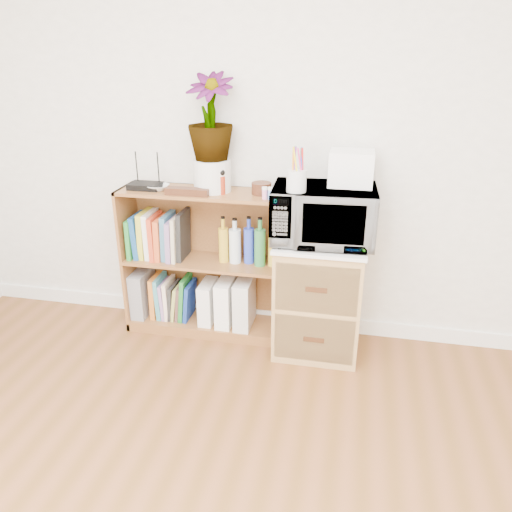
# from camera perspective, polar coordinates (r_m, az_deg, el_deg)

# --- Properties ---
(skirting_board) EXTENTS (4.00, 0.02, 0.10)m
(skirting_board) POSITION_cam_1_polar(r_m,az_deg,el_deg) (3.43, 0.53, -6.90)
(skirting_board) COLOR white
(skirting_board) RESTS_ON ground
(bookshelf) EXTENTS (1.00, 0.30, 0.95)m
(bookshelf) POSITION_cam_1_polar(r_m,az_deg,el_deg) (3.19, -6.11, -0.83)
(bookshelf) COLOR brown
(bookshelf) RESTS_ON ground
(wicker_unit) EXTENTS (0.50, 0.45, 0.70)m
(wicker_unit) POSITION_cam_1_polar(r_m,az_deg,el_deg) (3.05, 7.16, -4.69)
(wicker_unit) COLOR #9E7542
(wicker_unit) RESTS_ON ground
(microwave) EXTENTS (0.59, 0.42, 0.32)m
(microwave) POSITION_cam_1_polar(r_m,az_deg,el_deg) (2.84, 7.67, 4.71)
(microwave) COLOR white
(microwave) RESTS_ON wicker_unit
(pen_cup) EXTENTS (0.11, 0.11, 0.12)m
(pen_cup) POSITION_cam_1_polar(r_m,az_deg,el_deg) (2.68, 4.64, 8.57)
(pen_cup) COLOR silver
(pen_cup) RESTS_ON microwave
(small_appliance) EXTENTS (0.24, 0.20, 0.19)m
(small_appliance) POSITION_cam_1_polar(r_m,az_deg,el_deg) (2.84, 10.83, 9.83)
(small_appliance) COLOR white
(small_appliance) RESTS_ON microwave
(router) EXTENTS (0.19, 0.13, 0.04)m
(router) POSITION_cam_1_polar(r_m,az_deg,el_deg) (3.13, -12.52, 7.83)
(router) COLOR black
(router) RESTS_ON bookshelf
(white_bowl) EXTENTS (0.13, 0.13, 0.03)m
(white_bowl) POSITION_cam_1_polar(r_m,az_deg,el_deg) (3.09, -11.13, 7.71)
(white_bowl) COLOR silver
(white_bowl) RESTS_ON bookshelf
(plant_pot) EXTENTS (0.22, 0.22, 0.19)m
(plant_pot) POSITION_cam_1_polar(r_m,az_deg,el_deg) (3.01, -5.02, 9.18)
(plant_pot) COLOR silver
(plant_pot) RESTS_ON bookshelf
(potted_plant) EXTENTS (0.27, 0.27, 0.49)m
(potted_plant) POSITION_cam_1_polar(r_m,az_deg,el_deg) (2.95, -5.25, 15.57)
(potted_plant) COLOR #2A6829
(potted_plant) RESTS_ON plant_pot
(trinket_box) EXTENTS (0.26, 0.06, 0.04)m
(trinket_box) POSITION_cam_1_polar(r_m,az_deg,el_deg) (2.95, -7.86, 7.31)
(trinket_box) COLOR #321B0D
(trinket_box) RESTS_ON bookshelf
(kokeshi_doll) EXTENTS (0.05, 0.05, 0.11)m
(kokeshi_doll) POSITION_cam_1_polar(r_m,az_deg,el_deg) (2.94, -3.98, 8.08)
(kokeshi_doll) COLOR #9C2913
(kokeshi_doll) RESTS_ON bookshelf
(wooden_bowl) EXTENTS (0.12, 0.12, 0.07)m
(wooden_bowl) POSITION_cam_1_polar(r_m,az_deg,el_deg) (2.94, 0.62, 7.74)
(wooden_bowl) COLOR #3A1C0F
(wooden_bowl) RESTS_ON bookshelf
(paint_jars) EXTENTS (0.12, 0.04, 0.06)m
(paint_jars) POSITION_cam_1_polar(r_m,az_deg,el_deg) (2.84, 1.65, 7.07)
(paint_jars) COLOR #D27584
(paint_jars) RESTS_ON bookshelf
(file_box) EXTENTS (0.09, 0.25, 0.31)m
(file_box) POSITION_cam_1_polar(r_m,az_deg,el_deg) (3.45, -12.81, -4.03)
(file_box) COLOR gray
(file_box) RESTS_ON bookshelf
(magazine_holder_left) EXTENTS (0.09, 0.22, 0.27)m
(magazine_holder_left) POSITION_cam_1_polar(r_m,az_deg,el_deg) (3.29, -5.48, -5.20)
(magazine_holder_left) COLOR white
(magazine_holder_left) RESTS_ON bookshelf
(magazine_holder_mid) EXTENTS (0.10, 0.24, 0.31)m
(magazine_holder_mid) POSITION_cam_1_polar(r_m,az_deg,el_deg) (3.26, -3.45, -5.18)
(magazine_holder_mid) COLOR white
(magazine_holder_mid) RESTS_ON bookshelf
(magazine_holder_right) EXTENTS (0.10, 0.26, 0.32)m
(magazine_holder_right) POSITION_cam_1_polar(r_m,az_deg,el_deg) (3.23, -1.32, -5.28)
(magazine_holder_right) COLOR silver
(magazine_holder_right) RESTS_ON bookshelf
(cookbooks) EXTENTS (0.36, 0.20, 0.31)m
(cookbooks) POSITION_cam_1_polar(r_m,az_deg,el_deg) (3.23, -11.03, 2.30)
(cookbooks) COLOR #22812F
(cookbooks) RESTS_ON bookshelf
(liquor_bottles) EXTENTS (0.45, 0.07, 0.30)m
(liquor_bottles) POSITION_cam_1_polar(r_m,az_deg,el_deg) (3.05, -0.27, 1.50)
(liquor_bottles) COLOR gold
(liquor_bottles) RESTS_ON bookshelf
(lower_books) EXTENTS (0.28, 0.19, 0.30)m
(lower_books) POSITION_cam_1_polar(r_m,az_deg,el_deg) (3.38, -9.51, -4.74)
(lower_books) COLOR orange
(lower_books) RESTS_ON bookshelf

